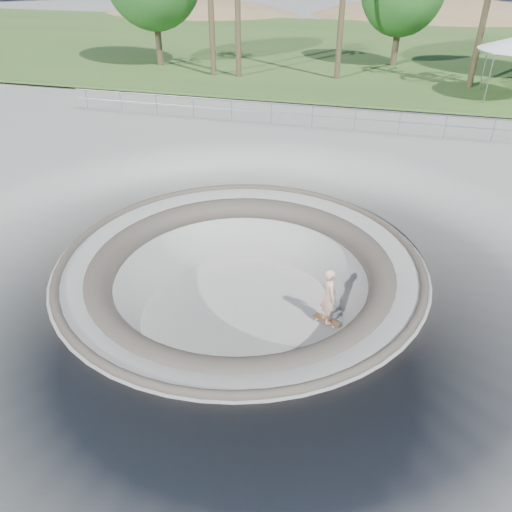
# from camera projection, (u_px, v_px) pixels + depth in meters

# --- Properties ---
(ground) EXTENTS (180.00, 180.00, 0.00)m
(ground) POSITION_uv_depth(u_px,v_px,m) (241.00, 260.00, 14.08)
(ground) COLOR #959591
(ground) RESTS_ON ground
(skate_bowl) EXTENTS (14.00, 14.00, 4.10)m
(skate_bowl) POSITION_uv_depth(u_px,v_px,m) (242.00, 311.00, 15.05)
(skate_bowl) COLOR #959591
(skate_bowl) RESTS_ON ground
(grass_strip) EXTENTS (180.00, 36.00, 0.12)m
(grass_strip) POSITION_uv_depth(u_px,v_px,m) (355.00, 48.00, 41.82)
(grass_strip) COLOR #355823
(grass_strip) RESTS_ON ground
(distant_hills) EXTENTS (103.20, 45.00, 28.60)m
(distant_hills) POSITION_uv_depth(u_px,v_px,m) (396.00, 79.00, 63.81)
(distant_hills) COLOR brown
(distant_hills) RESTS_ON ground
(safety_railing) EXTENTS (25.00, 0.06, 1.03)m
(safety_railing) POSITION_uv_depth(u_px,v_px,m) (312.00, 116.00, 23.54)
(safety_railing) COLOR #94979D
(safety_railing) RESTS_ON ground
(skateboard) EXTENTS (0.88, 0.55, 0.09)m
(skateboard) POSITION_uv_depth(u_px,v_px,m) (327.00, 320.00, 14.68)
(skateboard) COLOR olive
(skateboard) RESTS_ON ground
(skater) EXTENTS (0.65, 0.76, 1.77)m
(skater) POSITION_uv_depth(u_px,v_px,m) (329.00, 296.00, 14.20)
(skater) COLOR #EAAE97
(skater) RESTS_ON skateboard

